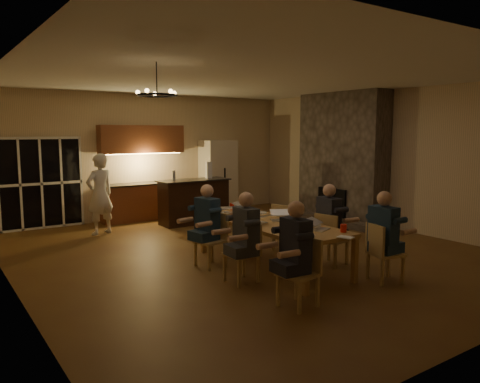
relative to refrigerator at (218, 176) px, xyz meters
The scene contains 45 objects.
floor 4.67m from the refrigerator, 114.60° to the right, with size 9.00×9.00×0.00m, color brown.
back_wall 2.03m from the refrigerator, 168.98° to the left, with size 8.00×0.04×3.20m, color beige.
left_wall 7.25m from the refrigerator, 144.97° to the right, with size 0.04×9.00×3.20m, color beige.
right_wall 4.70m from the refrigerator, 62.94° to the right, with size 0.04×9.00×3.20m, color beige.
ceiling 5.08m from the refrigerator, 114.60° to the right, with size 8.00×9.00×0.04m, color white.
french_doors 4.61m from the refrigerator, behind, with size 1.86×0.08×2.10m, color black.
fireplace 3.51m from the refrigerator, 58.61° to the right, with size 0.58×2.50×3.20m, color #60554C.
kitchenette 2.21m from the refrigerator, behind, with size 2.24×0.68×2.40m, color brown, non-canonical shape.
refrigerator is the anchor object (origin of this frame).
dining_table 5.54m from the refrigerator, 112.66° to the right, with size 1.10×2.92×0.75m, color tan.
bar_island 1.83m from the refrigerator, 141.52° to the right, with size 1.77×0.68×1.08m, color black.
chair_left_near 7.38m from the refrigerator, 113.86° to the right, with size 0.44×0.44×0.89m, color tan, non-canonical shape.
chair_left_mid 6.30m from the refrigerator, 118.72° to the right, with size 0.44×0.44×0.89m, color tan, non-canonical shape.
chair_left_far 5.44m from the refrigerator, 123.26° to the right, with size 0.44×0.44×0.89m, color tan, non-canonical shape.
chair_right_near 6.83m from the refrigerator, 100.21° to the right, with size 0.44×0.44×0.89m, color tan, non-canonical shape.
chair_right_mid 5.77m from the refrigerator, 102.29° to the right, with size 0.44×0.44×0.89m, color tan, non-canonical shape.
chair_right_far 4.60m from the refrigerator, 105.19° to the right, with size 0.44×0.44×0.89m, color tan, non-canonical shape.
person_left_near 7.31m from the refrigerator, 114.03° to the right, with size 0.60×0.60×1.38m, color #20222A, non-canonical shape.
person_right_near 6.81m from the refrigerator, 100.72° to the right, with size 0.60×0.60×1.38m, color #1F364F, non-canonical shape.
person_left_mid 6.37m from the refrigerator, 118.19° to the right, with size 0.60×0.60×1.38m, color #383D42, non-canonical shape.
person_right_mid 5.70m from the refrigerator, 102.74° to the right, with size 0.60×0.60×1.38m, color #20222A, non-canonical shape.
person_left_far 5.35m from the refrigerator, 123.83° to the right, with size 0.60×0.60×1.38m, color #1F364F, non-canonical shape.
standing_person 3.82m from the refrigerator, 164.43° to the right, with size 0.65×0.42×1.78m, color silver.
chandelier 6.73m from the refrigerator, 129.22° to the right, with size 0.56×0.56×0.03m, color black.
laptop_a 6.64m from the refrigerator, 111.43° to the right, with size 0.32×0.28×0.23m, color silver, non-canonical shape.
laptop_b 6.28m from the refrigerator, 107.48° to the right, with size 0.32×0.28×0.23m, color silver, non-canonical shape.
laptop_c 5.56m from the refrigerator, 115.44° to the right, with size 0.32×0.28×0.23m, color silver, non-canonical shape.
laptop_d 5.42m from the refrigerator, 110.58° to the right, with size 0.32×0.28×0.23m, color silver, non-canonical shape.
laptop_e 4.58m from the refrigerator, 120.21° to the right, with size 0.32×0.28×0.23m, color silver, non-canonical shape.
laptop_f 4.37m from the refrigerator, 115.10° to the right, with size 0.32×0.28×0.23m, color silver, non-canonical shape.
mug_front 6.03m from the refrigerator, 111.68° to the right, with size 0.07×0.07×0.10m, color silver.
mug_mid 4.91m from the refrigerator, 114.81° to the right, with size 0.09×0.09×0.10m, color silver.
mug_back 4.93m from the refrigerator, 120.21° to the right, with size 0.08×0.08×0.10m, color silver.
redcup_near 6.54m from the refrigerator, 105.14° to the right, with size 0.09×0.09×0.12m, color red.
redcup_mid 5.35m from the refrigerator, 118.90° to the right, with size 0.08×0.08×0.12m, color red.
redcup_far 4.15m from the refrigerator, 118.19° to the right, with size 0.08×0.08×0.12m, color red.
can_silver 6.13m from the refrigerator, 109.69° to the right, with size 0.07×0.07×0.12m, color #B2B2B7.
can_cola 4.36m from the refrigerator, 122.17° to the right, with size 0.07×0.07×0.12m, color #3F0F0C.
can_right 5.04m from the refrigerator, 109.65° to the right, with size 0.06×0.06×0.12m, color #B2B2B7.
plate_near 5.96m from the refrigerator, 106.87° to the right, with size 0.22×0.22×0.02m, color silver.
plate_left 6.43m from the refrigerator, 111.89° to the right, with size 0.23×0.23×0.02m, color silver.
plate_far 4.63m from the refrigerator, 112.15° to the right, with size 0.24×0.24×0.02m, color silver.
notepad 6.86m from the refrigerator, 106.52° to the right, with size 0.15×0.21×0.01m, color white.
bar_bottle 2.15m from the refrigerator, 151.30° to the right, with size 0.08×0.08×0.24m, color #99999E.
bar_blender 1.45m from the refrigerator, 131.29° to the right, with size 0.13×0.13×0.41m, color silver.
Camera 1 is at (-4.99, -6.95, 2.26)m, focal length 35.00 mm.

